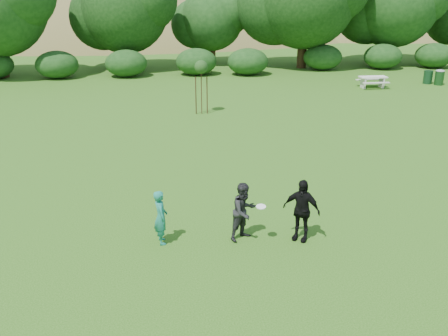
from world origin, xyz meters
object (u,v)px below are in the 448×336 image
object	(u,v)px
trash_can_near	(428,77)
player_black	(301,210)
trash_can_lidded	(439,77)
player_grey	(244,211)
picnic_table	(373,80)
player_teal	(161,217)
sapling	(201,69)

from	to	relation	value
trash_can_near	player_black	bearing A→B (deg)	-126.64
player_black	trash_can_near	distance (m)	25.24
trash_can_near	trash_can_lidded	size ratio (longest dim) A/B	0.86
player_grey	player_black	xyz separation A→B (m)	(1.54, -0.26, 0.06)
trash_can_near	trash_can_lidded	xyz separation A→B (m)	(0.54, -0.52, 0.09)
picnic_table	trash_can_lidded	distance (m)	4.94
player_teal	trash_can_lidded	distance (m)	27.43
player_grey	trash_can_lidded	world-z (taller)	player_grey
player_black	trash_can_lidded	bearing A→B (deg)	86.53
player_black	trash_can_near	size ratio (longest dim) A/B	1.98
player_black	sapling	bearing A→B (deg)	130.11
player_teal	sapling	world-z (taller)	sapling
player_grey	player_teal	bearing A→B (deg)	144.71
player_black	sapling	world-z (taller)	sapling
picnic_table	trash_can_near	bearing A→B (deg)	10.44
player_teal	player_black	size ratio (longest dim) A/B	0.86
player_teal	trash_can_near	distance (m)	27.42
trash_can_near	sapling	size ratio (longest dim) A/B	0.32
picnic_table	trash_can_lidded	bearing A→B (deg)	3.40
player_teal	trash_can_near	world-z (taller)	player_teal
trash_can_near	trash_can_lidded	distance (m)	0.75
player_teal	sapling	xyz separation A→B (m)	(2.51, 13.86, 1.65)
trash_can_lidded	player_teal	bearing A→B (deg)	-135.07
picnic_table	trash_can_lidded	size ratio (longest dim) A/B	1.71
picnic_table	trash_can_lidded	xyz separation A→B (m)	(4.93, 0.29, 0.02)
trash_can_near	sapling	distance (m)	17.55
player_black	player_teal	bearing A→B (deg)	-150.53
trash_can_near	player_grey	bearing A→B (deg)	-129.72
player_black	trash_can_lidded	size ratio (longest dim) A/B	1.70
player_grey	picnic_table	size ratio (longest dim) A/B	0.92
player_teal	sapling	size ratio (longest dim) A/B	0.54
player_teal	trash_can_lidded	xyz separation A→B (m)	(19.42, 19.37, -0.23)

